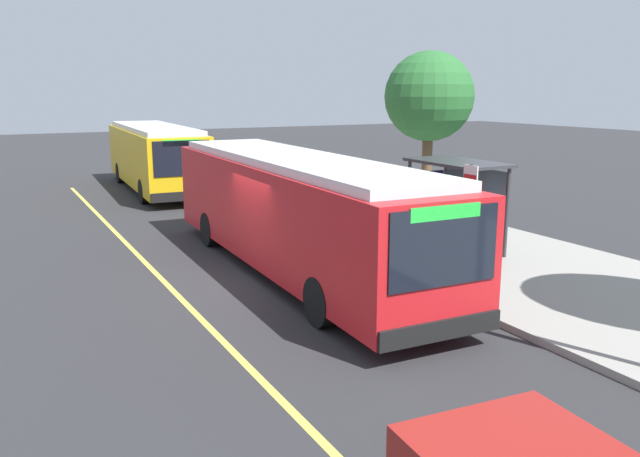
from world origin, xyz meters
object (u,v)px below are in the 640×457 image
Objects in this scene: waiting_bench at (459,233)px; pedestrian_commuter at (352,209)px; transit_bus_main at (296,209)px; transit_bus_second at (155,155)px; route_sign_post at (469,209)px.

pedestrian_commuter reaches higher than waiting_bench.
waiting_bench is (0.57, 4.79, -0.99)m from transit_bus_main.
pedestrian_commuter is (13.46, 2.45, -0.50)m from transit_bus_second.
waiting_bench is 3.87m from route_sign_post.
transit_bus_second is 6.82× the size of waiting_bench.
waiting_bench is at bearing 43.84° from pedestrian_commuter.
transit_bus_second is at bearing 179.33° from transit_bus_main.
transit_bus_main is 4.34m from route_sign_post.
transit_bus_second is 18.76m from route_sign_post.
waiting_bench is (15.71, 4.61, -0.98)m from transit_bus_second.
pedestrian_commuter is (-5.14, 0.04, -0.84)m from route_sign_post.
transit_bus_main is at bearing -143.22° from route_sign_post.
route_sign_post is (2.89, -2.20, 1.32)m from waiting_bench.
pedestrian_commuter is at bearing 10.33° from transit_bus_second.
route_sign_post is (18.60, 2.41, 0.34)m from transit_bus_second.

